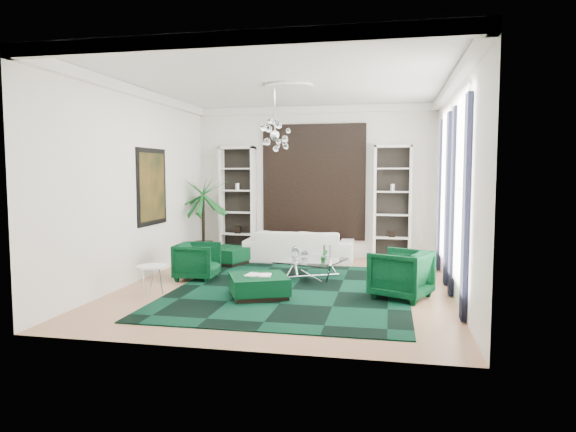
% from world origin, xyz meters
% --- Properties ---
extents(floor, '(6.00, 7.00, 0.02)m').
position_xyz_m(floor, '(0.00, 0.00, -0.01)').
color(floor, tan).
rests_on(floor, ground).
extents(ceiling, '(6.00, 7.00, 0.02)m').
position_xyz_m(ceiling, '(0.00, 0.00, 3.81)').
color(ceiling, white).
rests_on(ceiling, ground).
extents(wall_back, '(6.00, 0.02, 3.80)m').
position_xyz_m(wall_back, '(0.00, 3.51, 1.90)').
color(wall_back, white).
rests_on(wall_back, ground).
extents(wall_front, '(6.00, 0.02, 3.80)m').
position_xyz_m(wall_front, '(0.00, -3.51, 1.90)').
color(wall_front, white).
rests_on(wall_front, ground).
extents(wall_left, '(0.02, 7.00, 3.80)m').
position_xyz_m(wall_left, '(-3.01, 0.00, 1.90)').
color(wall_left, white).
rests_on(wall_left, ground).
extents(wall_right, '(0.02, 7.00, 3.80)m').
position_xyz_m(wall_right, '(3.01, 0.00, 1.90)').
color(wall_right, white).
rests_on(wall_right, ground).
extents(crown_molding, '(6.00, 7.00, 0.18)m').
position_xyz_m(crown_molding, '(0.00, 0.00, 3.70)').
color(crown_molding, white).
rests_on(crown_molding, ceiling).
extents(ceiling_medallion, '(0.90, 0.90, 0.05)m').
position_xyz_m(ceiling_medallion, '(0.00, 0.30, 3.77)').
color(ceiling_medallion, white).
rests_on(ceiling_medallion, ceiling).
extents(tapestry, '(2.50, 0.06, 2.80)m').
position_xyz_m(tapestry, '(0.00, 3.46, 1.90)').
color(tapestry, black).
rests_on(tapestry, wall_back).
extents(shelving_left, '(0.90, 0.38, 2.80)m').
position_xyz_m(shelving_left, '(-1.95, 3.31, 1.40)').
color(shelving_left, white).
rests_on(shelving_left, floor).
extents(shelving_right, '(0.90, 0.38, 2.80)m').
position_xyz_m(shelving_right, '(1.95, 3.31, 1.40)').
color(shelving_right, white).
rests_on(shelving_right, floor).
extents(painting, '(0.04, 1.30, 1.60)m').
position_xyz_m(painting, '(-2.97, 0.60, 1.85)').
color(painting, black).
rests_on(painting, wall_left).
extents(window_near, '(0.03, 1.10, 2.90)m').
position_xyz_m(window_near, '(2.99, -0.90, 1.90)').
color(window_near, white).
rests_on(window_near, wall_right).
extents(curtain_near_a, '(0.07, 0.30, 3.25)m').
position_xyz_m(curtain_near_a, '(2.96, -1.68, 1.65)').
color(curtain_near_a, black).
rests_on(curtain_near_a, floor).
extents(curtain_near_b, '(0.07, 0.30, 3.25)m').
position_xyz_m(curtain_near_b, '(2.96, -0.12, 1.65)').
color(curtain_near_b, black).
rests_on(curtain_near_b, floor).
extents(window_far, '(0.03, 1.10, 2.90)m').
position_xyz_m(window_far, '(2.99, 1.50, 1.90)').
color(window_far, white).
rests_on(window_far, wall_right).
extents(curtain_far_a, '(0.07, 0.30, 3.25)m').
position_xyz_m(curtain_far_a, '(2.96, 0.72, 1.65)').
color(curtain_far_a, black).
rests_on(curtain_far_a, floor).
extents(curtain_far_b, '(0.07, 0.30, 3.25)m').
position_xyz_m(curtain_far_b, '(2.96, 2.28, 1.65)').
color(curtain_far_b, black).
rests_on(curtain_far_b, floor).
extents(rug, '(4.20, 5.00, 0.02)m').
position_xyz_m(rug, '(0.15, -0.28, 0.01)').
color(rug, black).
rests_on(rug, floor).
extents(sofa, '(2.62, 1.08, 0.76)m').
position_xyz_m(sofa, '(-0.24, 2.75, 0.38)').
color(sofa, silver).
rests_on(sofa, floor).
extents(armchair_left, '(0.86, 0.84, 0.74)m').
position_xyz_m(armchair_left, '(-1.90, 0.32, 0.37)').
color(armchair_left, black).
rests_on(armchair_left, floor).
extents(armchair_right, '(1.20, 1.18, 0.83)m').
position_xyz_m(armchair_right, '(2.09, -0.46, 0.42)').
color(armchair_right, black).
rests_on(armchair_right, floor).
extents(coffee_table, '(1.44, 1.44, 0.40)m').
position_xyz_m(coffee_table, '(0.36, 0.74, 0.20)').
color(coffee_table, white).
rests_on(coffee_table, floor).
extents(ottoman_side, '(1.11, 1.11, 0.39)m').
position_xyz_m(ottoman_side, '(-1.82, 2.06, 0.20)').
color(ottoman_side, black).
rests_on(ottoman_side, floor).
extents(ottoman_front, '(1.25, 1.25, 0.38)m').
position_xyz_m(ottoman_front, '(-0.31, -0.87, 0.19)').
color(ottoman_front, black).
rests_on(ottoman_front, floor).
extents(book, '(0.44, 0.30, 0.03)m').
position_xyz_m(book, '(-0.31, -0.87, 0.40)').
color(book, white).
rests_on(book, ottoman_front).
extents(side_table, '(0.56, 0.56, 0.51)m').
position_xyz_m(side_table, '(-2.19, -1.09, 0.26)').
color(side_table, white).
rests_on(side_table, floor).
extents(palm, '(1.66, 1.66, 2.60)m').
position_xyz_m(palm, '(-2.65, 2.68, 1.30)').
color(palm, '#175E24').
rests_on(palm, floor).
extents(chandelier, '(0.90, 0.90, 0.66)m').
position_xyz_m(chandelier, '(-0.28, 0.26, 2.85)').
color(chandelier, white).
rests_on(chandelier, ceiling).
extents(table_plant, '(0.16, 0.14, 0.26)m').
position_xyz_m(table_plant, '(0.65, 0.50, 0.52)').
color(table_plant, '#175E24').
rests_on(table_plant, coffee_table).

